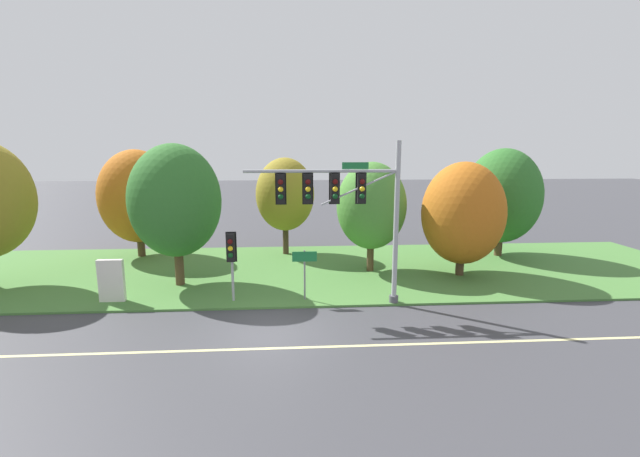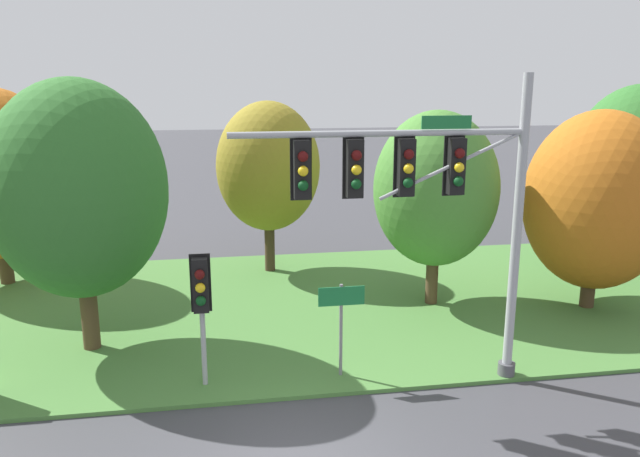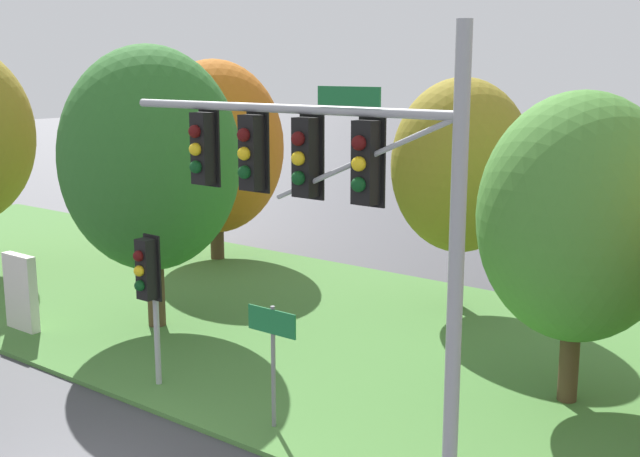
{
  "view_description": "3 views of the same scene",
  "coord_description": "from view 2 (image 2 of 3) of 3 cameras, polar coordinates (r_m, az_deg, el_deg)",
  "views": [
    {
      "loc": [
        0.83,
        -14.98,
        6.75
      ],
      "look_at": [
        2.07,
        3.83,
        3.25
      ],
      "focal_mm": 24.0,
      "sensor_mm": 36.0,
      "label": 1
    },
    {
      "loc": [
        -1.34,
        -10.03,
        6.98
      ],
      "look_at": [
        0.98,
        4.16,
        3.52
      ],
      "focal_mm": 35.0,
      "sensor_mm": 36.0,
      "label": 2
    },
    {
      "loc": [
        10.31,
        -6.82,
        6.51
      ],
      "look_at": [
        1.73,
        4.24,
        3.67
      ],
      "focal_mm": 45.0,
      "sensor_mm": 36.0,
      "label": 3
    }
  ],
  "objects": [
    {
      "name": "traffic_signal_mast",
      "position": [
        13.72,
        9.75,
        3.4
      ],
      "size": [
        6.61,
        0.49,
        7.01
      ],
      "color": "#9EA0A5",
      "rests_on": "grass_verge"
    },
    {
      "name": "tree_furthest_back",
      "position": [
        25.89,
        26.94,
        5.22
      ],
      "size": [
        4.67,
        4.67,
        6.72
      ],
      "color": "#4C3823",
      "rests_on": "grass_verge"
    },
    {
      "name": "tree_right_far",
      "position": [
        20.37,
        24.02,
        2.34
      ],
      "size": [
        4.3,
        4.3,
        6.03
      ],
      "color": "#4C3823",
      "rests_on": "grass_verge"
    },
    {
      "name": "route_sign_post",
      "position": [
        14.65,
        1.95,
        -7.74
      ],
      "size": [
        1.09,
        0.08,
        2.26
      ],
      "color": "slate",
      "rests_on": "grass_verge"
    },
    {
      "name": "pedestrian_signal_near_kerb",
      "position": [
        14.06,
        -10.84,
        -5.82
      ],
      "size": [
        0.46,
        0.55,
        3.14
      ],
      "color": "#9EA0A5",
      "rests_on": "grass_verge"
    },
    {
      "name": "tree_tall_centre",
      "position": [
        19.2,
        10.54,
        3.54
      ],
      "size": [
        3.78,
        3.78,
        6.0
      ],
      "color": "#4C3823",
      "rests_on": "grass_verge"
    },
    {
      "name": "grass_verge",
      "position": [
        19.6,
        -4.8,
        -7.22
      ],
      "size": [
        48.0,
        11.5,
        0.1
      ],
      "primitive_type": "cube",
      "color": "#477A38",
      "rests_on": "ground"
    },
    {
      "name": "tree_behind_signpost",
      "position": [
        16.57,
        -21.24,
        3.29
      ],
      "size": [
        4.37,
        4.37,
        6.94
      ],
      "color": "#4C3823",
      "rests_on": "grass_verge"
    },
    {
      "name": "tree_mid_verge",
      "position": [
        22.32,
        -4.76,
        5.64
      ],
      "size": [
        3.68,
        3.68,
        6.15
      ],
      "color": "#423021",
      "rests_on": "grass_verge"
    }
  ]
}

